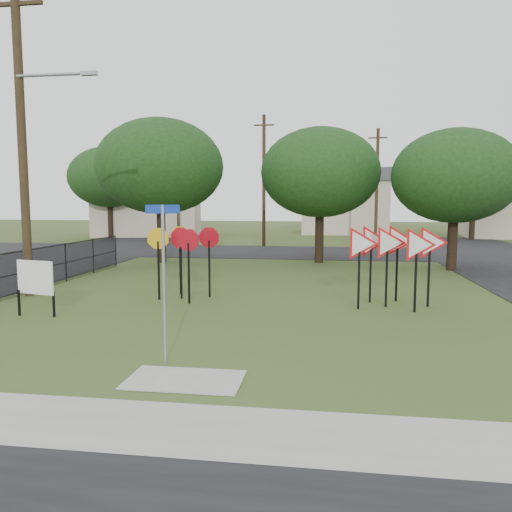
{
  "coord_description": "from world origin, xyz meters",
  "views": [
    {
      "loc": [
        2.41,
        -10.49,
        3.08
      ],
      "look_at": [
        0.47,
        3.0,
        1.6
      ],
      "focal_mm": 35.0,
      "sensor_mm": 36.0,
      "label": 1
    }
  ],
  "objects_px": {
    "stop_sign_cluster": "(183,245)",
    "yield_sign_cluster": "(393,246)",
    "street_name_sign": "(164,274)",
    "info_board": "(35,279)"
  },
  "relations": [
    {
      "from": "stop_sign_cluster",
      "to": "yield_sign_cluster",
      "type": "height_order",
      "value": "yield_sign_cluster"
    },
    {
      "from": "stop_sign_cluster",
      "to": "yield_sign_cluster",
      "type": "xyz_separation_m",
      "value": [
        6.45,
        -0.31,
        0.07
      ]
    },
    {
      "from": "street_name_sign",
      "to": "yield_sign_cluster",
      "type": "bearing_deg",
      "value": 50.98
    },
    {
      "from": "stop_sign_cluster",
      "to": "info_board",
      "type": "xyz_separation_m",
      "value": [
        -3.23,
        -3.02,
        -0.71
      ]
    },
    {
      "from": "street_name_sign",
      "to": "stop_sign_cluster",
      "type": "distance_m",
      "value": 6.58
    },
    {
      "from": "stop_sign_cluster",
      "to": "yield_sign_cluster",
      "type": "bearing_deg",
      "value": -2.74
    },
    {
      "from": "street_name_sign",
      "to": "stop_sign_cluster",
      "type": "bearing_deg",
      "value": 103.29
    },
    {
      "from": "stop_sign_cluster",
      "to": "info_board",
      "type": "distance_m",
      "value": 4.48
    },
    {
      "from": "street_name_sign",
      "to": "info_board",
      "type": "bearing_deg",
      "value": 144.51
    },
    {
      "from": "stop_sign_cluster",
      "to": "yield_sign_cluster",
      "type": "distance_m",
      "value": 6.46
    }
  ]
}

